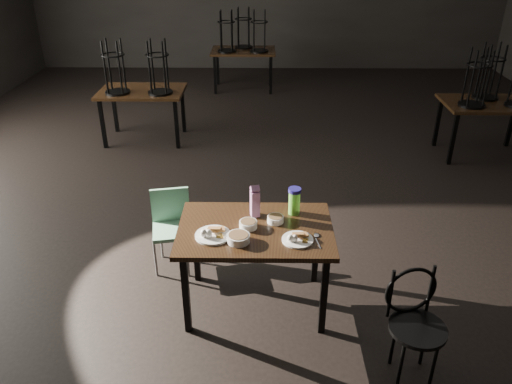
{
  "coord_description": "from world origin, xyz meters",
  "views": [
    {
      "loc": [
        -0.12,
        -5.15,
        2.81
      ],
      "look_at": [
        -0.16,
        -1.49,
        0.85
      ],
      "focal_mm": 35.0,
      "sensor_mm": 36.0,
      "label": 1
    }
  ],
  "objects_px": {
    "juice_carton": "(255,202)",
    "water_bottle": "(294,201)",
    "main_table": "(255,236)",
    "school_chair": "(172,222)",
    "bentwood_chair": "(414,317)"
  },
  "relations": [
    {
      "from": "main_table",
      "to": "school_chair",
      "type": "relative_size",
      "value": 1.62
    },
    {
      "from": "juice_carton",
      "to": "school_chair",
      "type": "bearing_deg",
      "value": 153.42
    },
    {
      "from": "juice_carton",
      "to": "water_bottle",
      "type": "height_order",
      "value": "juice_carton"
    },
    {
      "from": "water_bottle",
      "to": "school_chair",
      "type": "relative_size",
      "value": 0.31
    },
    {
      "from": "water_bottle",
      "to": "juice_carton",
      "type": "bearing_deg",
      "value": -172.91
    },
    {
      "from": "juice_carton",
      "to": "bentwood_chair",
      "type": "height_order",
      "value": "juice_carton"
    },
    {
      "from": "water_bottle",
      "to": "bentwood_chair",
      "type": "distance_m",
      "value": 1.25
    },
    {
      "from": "main_table",
      "to": "school_chair",
      "type": "bearing_deg",
      "value": 143.54
    },
    {
      "from": "water_bottle",
      "to": "bentwood_chair",
      "type": "height_order",
      "value": "water_bottle"
    },
    {
      "from": "juice_carton",
      "to": "bentwood_chair",
      "type": "distance_m",
      "value": 1.45
    },
    {
      "from": "bentwood_chair",
      "to": "school_chair",
      "type": "height_order",
      "value": "bentwood_chair"
    },
    {
      "from": "bentwood_chair",
      "to": "school_chair",
      "type": "distance_m",
      "value": 2.23
    },
    {
      "from": "main_table",
      "to": "school_chair",
      "type": "distance_m",
      "value": 0.98
    },
    {
      "from": "juice_carton",
      "to": "water_bottle",
      "type": "xyz_separation_m",
      "value": [
        0.32,
        0.04,
        -0.01
      ]
    },
    {
      "from": "school_chair",
      "to": "water_bottle",
      "type": "bearing_deg",
      "value": -28.49
    }
  ]
}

